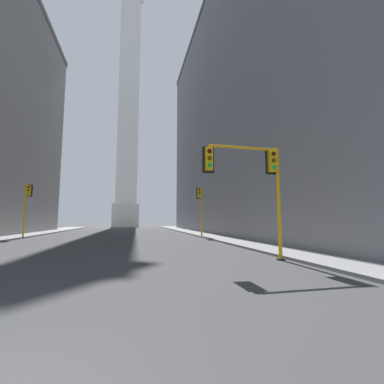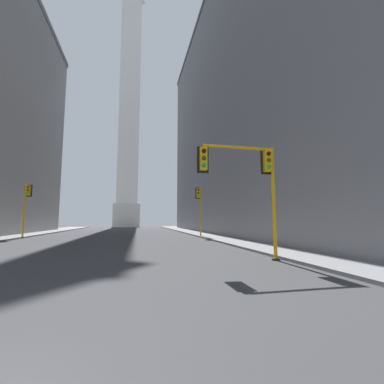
% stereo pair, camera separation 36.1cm
% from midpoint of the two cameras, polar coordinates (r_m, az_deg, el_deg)
% --- Properties ---
extents(sidewalk_right, '(5.00, 87.45, 0.15)m').
position_cam_midpoint_polar(sidewalk_right, '(30.52, 6.00, -9.74)').
color(sidewalk_right, slate).
rests_on(sidewalk_right, ground_plane).
extents(building_right, '(19.38, 57.59, 37.38)m').
position_cam_midpoint_polar(building_right, '(42.31, 17.00, 17.37)').
color(building_right, slate).
rests_on(building_right, ground_plane).
extents(obelisk, '(7.21, 7.21, 76.61)m').
position_cam_midpoint_polar(obelisk, '(83.08, -13.98, 18.72)').
color(obelisk, silver).
rests_on(obelisk, ground_plane).
extents(traffic_light_near_right, '(4.14, 0.52, 5.67)m').
position_cam_midpoint_polar(traffic_light_near_right, '(13.16, 12.82, 4.06)').
color(traffic_light_near_right, orange).
rests_on(traffic_light_near_right, ground_plane).
extents(traffic_light_mid_right, '(0.77, 0.51, 5.79)m').
position_cam_midpoint_polar(traffic_light_mid_right, '(29.93, 1.54, -2.67)').
color(traffic_light_mid_right, orange).
rests_on(traffic_light_mid_right, ground_plane).
extents(traffic_light_mid_left, '(0.80, 0.53, 5.88)m').
position_cam_midpoint_polar(traffic_light_mid_left, '(33.17, -33.14, -1.92)').
color(traffic_light_mid_left, orange).
rests_on(traffic_light_mid_left, ground_plane).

